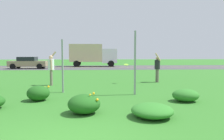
{
  "coord_description": "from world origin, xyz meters",
  "views": [
    {
      "loc": [
        0.86,
        -3.91,
        1.75
      ],
      "look_at": [
        1.59,
        7.83,
        0.91
      ],
      "focal_mm": 35.26,
      "sensor_mm": 36.0,
      "label": 1
    }
  ],
  "objects_px": {
    "sign_post_near_path": "(63,66)",
    "person_thrower_white_shirt": "(51,67)",
    "person_catcher_dark_shirt": "(157,67)",
    "car_tan_center_left": "(28,63)",
    "sign_post_by_roadside": "(135,63)",
    "frisbee_lime": "(126,65)",
    "box_truck_white": "(92,54)"
  },
  "relations": [
    {
      "from": "car_tan_center_left",
      "to": "sign_post_near_path",
      "type": "bearing_deg",
      "value": -68.18
    },
    {
      "from": "person_thrower_white_shirt",
      "to": "frisbee_lime",
      "type": "relative_size",
      "value": 7.47
    },
    {
      "from": "person_catcher_dark_shirt",
      "to": "box_truck_white",
      "type": "relative_size",
      "value": 0.28
    },
    {
      "from": "sign_post_by_roadside",
      "to": "person_catcher_dark_shirt",
      "type": "relative_size",
      "value": 1.49
    },
    {
      "from": "car_tan_center_left",
      "to": "box_truck_white",
      "type": "distance_m",
      "value": 8.97
    },
    {
      "from": "person_thrower_white_shirt",
      "to": "sign_post_near_path",
      "type": "bearing_deg",
      "value": -66.93
    },
    {
      "from": "sign_post_by_roadside",
      "to": "car_tan_center_left",
      "type": "xyz_separation_m",
      "value": [
        -10.16,
        18.11,
        -0.64
      ]
    },
    {
      "from": "sign_post_by_roadside",
      "to": "person_catcher_dark_shirt",
      "type": "height_order",
      "value": "sign_post_by_roadside"
    },
    {
      "from": "person_thrower_white_shirt",
      "to": "person_catcher_dark_shirt",
      "type": "height_order",
      "value": "person_thrower_white_shirt"
    },
    {
      "from": "sign_post_near_path",
      "to": "frisbee_lime",
      "type": "relative_size",
      "value": 9.41
    },
    {
      "from": "sign_post_by_roadside",
      "to": "person_catcher_dark_shirt",
      "type": "bearing_deg",
      "value": 63.13
    },
    {
      "from": "person_thrower_white_shirt",
      "to": "person_catcher_dark_shirt",
      "type": "relative_size",
      "value": 1.04
    },
    {
      "from": "car_tan_center_left",
      "to": "frisbee_lime",
      "type": "bearing_deg",
      "value": -54.45
    },
    {
      "from": "frisbee_lime",
      "to": "car_tan_center_left",
      "type": "xyz_separation_m",
      "value": [
        -10.26,
        14.36,
        -0.39
      ]
    },
    {
      "from": "person_catcher_dark_shirt",
      "to": "car_tan_center_left",
      "type": "bearing_deg",
      "value": 131.42
    },
    {
      "from": "car_tan_center_left",
      "to": "person_thrower_white_shirt",
      "type": "bearing_deg",
      "value": -68.38
    },
    {
      "from": "person_thrower_white_shirt",
      "to": "car_tan_center_left",
      "type": "distance_m",
      "value": 16.07
    },
    {
      "from": "sign_post_by_roadside",
      "to": "frisbee_lime",
      "type": "distance_m",
      "value": 3.75
    },
    {
      "from": "sign_post_near_path",
      "to": "person_thrower_white_shirt",
      "type": "xyz_separation_m",
      "value": [
        -1.03,
        2.41,
        -0.19
      ]
    },
    {
      "from": "sign_post_near_path",
      "to": "sign_post_by_roadside",
      "type": "height_order",
      "value": "sign_post_by_roadside"
    },
    {
      "from": "sign_post_near_path",
      "to": "person_catcher_dark_shirt",
      "type": "distance_m",
      "value": 6.35
    },
    {
      "from": "person_thrower_white_shirt",
      "to": "car_tan_center_left",
      "type": "height_order",
      "value": "person_thrower_white_shirt"
    },
    {
      "from": "person_thrower_white_shirt",
      "to": "frisbee_lime",
      "type": "height_order",
      "value": "person_thrower_white_shirt"
    },
    {
      "from": "person_thrower_white_shirt",
      "to": "person_catcher_dark_shirt",
      "type": "distance_m",
      "value": 6.44
    },
    {
      "from": "sign_post_near_path",
      "to": "sign_post_by_roadside",
      "type": "relative_size",
      "value": 0.88
    },
    {
      "from": "sign_post_near_path",
      "to": "person_thrower_white_shirt",
      "type": "relative_size",
      "value": 1.26
    },
    {
      "from": "person_thrower_white_shirt",
      "to": "car_tan_center_left",
      "type": "xyz_separation_m",
      "value": [
        -5.92,
        14.93,
        -0.29
      ]
    },
    {
      "from": "sign_post_by_roadside",
      "to": "frisbee_lime",
      "type": "height_order",
      "value": "sign_post_by_roadside"
    },
    {
      "from": "person_thrower_white_shirt",
      "to": "frisbee_lime",
      "type": "xyz_separation_m",
      "value": [
        4.34,
        0.57,
        0.11
      ]
    },
    {
      "from": "person_thrower_white_shirt",
      "to": "sign_post_by_roadside",
      "type": "bearing_deg",
      "value": -36.78
    },
    {
      "from": "car_tan_center_left",
      "to": "sign_post_by_roadside",
      "type": "bearing_deg",
      "value": -60.7
    },
    {
      "from": "sign_post_by_roadside",
      "to": "box_truck_white",
      "type": "relative_size",
      "value": 0.41
    }
  ]
}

